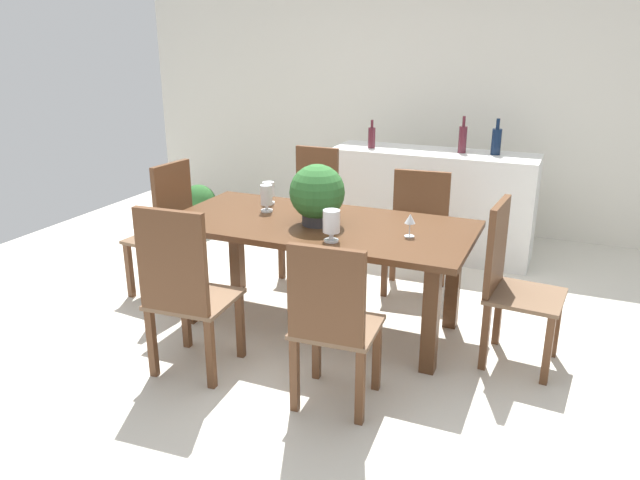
# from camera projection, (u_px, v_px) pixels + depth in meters

# --- Properties ---
(ground_plane) EXTENTS (7.04, 7.04, 0.00)m
(ground_plane) POSITION_uv_depth(u_px,v_px,m) (323.00, 320.00, 4.37)
(ground_plane) COLOR silver
(back_wall) EXTENTS (6.40, 0.10, 2.60)m
(back_wall) POSITION_uv_depth(u_px,v_px,m) (422.00, 100.00, 6.20)
(back_wall) COLOR silver
(back_wall) RESTS_ON ground
(dining_table) EXTENTS (2.03, 0.97, 0.75)m
(dining_table) POSITION_uv_depth(u_px,v_px,m) (320.00, 237.00, 4.11)
(dining_table) COLOR #4C2D19
(dining_table) RESTS_ON ground
(chair_near_left) EXTENTS (0.49, 0.48, 1.06)m
(chair_near_left) POSITION_uv_depth(u_px,v_px,m) (183.00, 286.00, 3.49)
(chair_near_left) COLOR brown
(chair_near_left) RESTS_ON ground
(chair_far_right) EXTENTS (0.51, 0.45, 0.94)m
(chair_far_right) POSITION_uv_depth(u_px,v_px,m) (418.00, 224.00, 4.77)
(chair_far_right) COLOR brown
(chair_far_right) RESTS_ON ground
(chair_head_end) EXTENTS (0.44, 0.45, 1.06)m
(chair_head_end) POSITION_uv_depth(u_px,v_px,m) (167.00, 226.00, 4.59)
(chair_head_end) COLOR brown
(chair_head_end) RESTS_ON ground
(chair_near_right) EXTENTS (0.47, 0.45, 0.97)m
(chair_near_right) POSITION_uv_depth(u_px,v_px,m) (332.00, 320.00, 3.17)
(chair_near_right) COLOR brown
(chair_near_right) RESTS_ON ground
(chair_far_left) EXTENTS (0.41, 0.42, 1.06)m
(chair_far_left) POSITION_uv_depth(u_px,v_px,m) (313.00, 206.00, 5.11)
(chair_far_left) COLOR brown
(chair_far_left) RESTS_ON ground
(chair_foot_end) EXTENTS (0.47, 0.47, 1.01)m
(chair_foot_end) POSITION_uv_depth(u_px,v_px,m) (510.00, 277.00, 3.68)
(chair_foot_end) COLOR brown
(chair_foot_end) RESTS_ON ground
(flower_centerpiece) EXTENTS (0.36, 0.36, 0.40)m
(flower_centerpiece) POSITION_uv_depth(u_px,v_px,m) (318.00, 194.00, 3.97)
(flower_centerpiece) COLOR #333338
(flower_centerpiece) RESTS_ON dining_table
(crystal_vase_left) EXTENTS (0.11, 0.11, 0.20)m
(crystal_vase_left) POSITION_uv_depth(u_px,v_px,m) (331.00, 223.00, 3.67)
(crystal_vase_left) COLOR silver
(crystal_vase_left) RESTS_ON dining_table
(crystal_vase_center_near) EXTENTS (0.09, 0.09, 0.19)m
(crystal_vase_center_near) POSITION_uv_depth(u_px,v_px,m) (266.00, 196.00, 4.29)
(crystal_vase_center_near) COLOR silver
(crystal_vase_center_near) RESTS_ON dining_table
(crystal_vase_right) EXTENTS (0.09, 0.09, 0.16)m
(crystal_vase_right) POSITION_uv_depth(u_px,v_px,m) (268.00, 191.00, 4.49)
(crystal_vase_right) COLOR silver
(crystal_vase_right) RESTS_ON dining_table
(wine_glass) EXTENTS (0.07, 0.07, 0.15)m
(wine_glass) POSITION_uv_depth(u_px,v_px,m) (410.00, 220.00, 3.76)
(wine_glass) COLOR silver
(wine_glass) RESTS_ON dining_table
(kitchen_counter) EXTENTS (1.81, 0.53, 0.95)m
(kitchen_counter) POSITION_uv_depth(u_px,v_px,m) (431.00, 203.00, 5.56)
(kitchen_counter) COLOR silver
(kitchen_counter) RESTS_ON ground
(wine_bottle_amber) EXTENTS (0.08, 0.08, 0.31)m
(wine_bottle_amber) POSITION_uv_depth(u_px,v_px,m) (496.00, 141.00, 5.22)
(wine_bottle_amber) COLOR #0F1E38
(wine_bottle_amber) RESTS_ON kitchen_counter
(wine_bottle_clear) EXTENTS (0.07, 0.07, 0.32)m
(wine_bottle_clear) POSITION_uv_depth(u_px,v_px,m) (463.00, 139.00, 5.30)
(wine_bottle_clear) COLOR #511E28
(wine_bottle_clear) RESTS_ON kitchen_counter
(wine_bottle_dark) EXTENTS (0.07, 0.07, 0.25)m
(wine_bottle_dark) POSITION_uv_depth(u_px,v_px,m) (372.00, 137.00, 5.53)
(wine_bottle_dark) COLOR #511E28
(wine_bottle_dark) RESTS_ON kitchen_counter
(potted_plant_floor) EXTENTS (0.36, 0.36, 0.50)m
(potted_plant_floor) POSITION_uv_depth(u_px,v_px,m) (199.00, 207.00, 6.20)
(potted_plant_floor) COLOR #423D38
(potted_plant_floor) RESTS_ON ground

